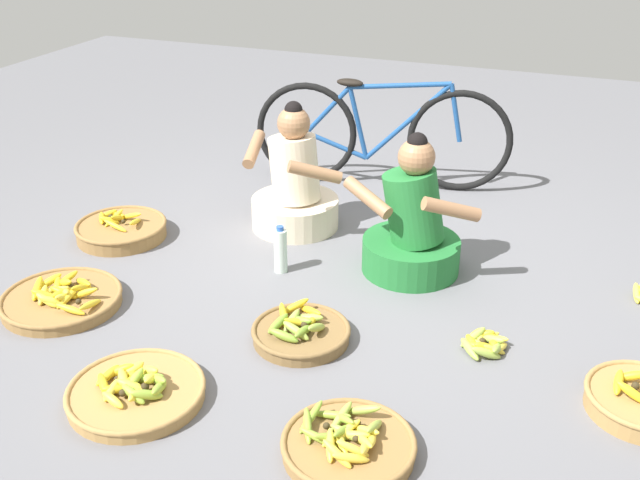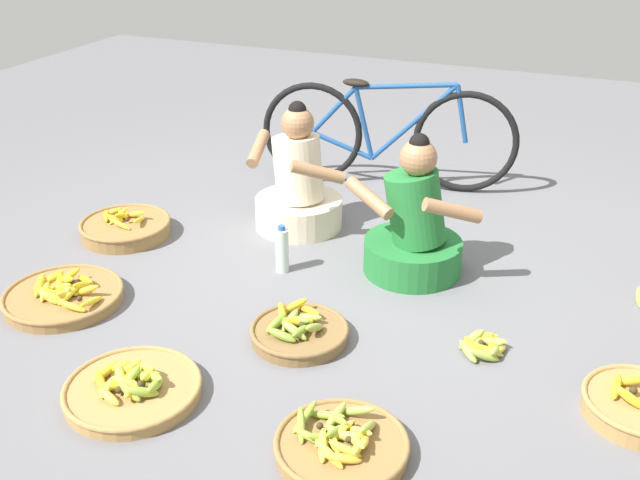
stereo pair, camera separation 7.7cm
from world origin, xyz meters
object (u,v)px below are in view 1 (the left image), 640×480
object	(u,v)px
loose_bananas_front_center	(484,343)
banana_basket_back_right	(136,391)
banana_basket_mid_left	(121,229)
banana_basket_back_center	(301,331)
vendor_woman_front	(412,229)
vendor_woman_behind	(294,189)
water_bottle	(281,250)
banana_basket_near_bicycle	(62,299)
banana_basket_front_right	(348,444)
bicycle_leaning	(381,135)

from	to	relation	value
loose_bananas_front_center	banana_basket_back_right	bearing A→B (deg)	-145.13
banana_basket_mid_left	banana_basket_back_center	bearing A→B (deg)	-23.59
vendor_woman_front	vendor_woman_behind	size ratio (longest dim) A/B	1.00
banana_basket_mid_left	water_bottle	world-z (taller)	water_bottle
banana_basket_near_bicycle	banana_basket_front_right	bearing A→B (deg)	-15.87
banana_basket_back_center	banana_basket_mid_left	size ratio (longest dim) A/B	0.86
banana_basket_back_center	banana_basket_mid_left	bearing A→B (deg)	156.41
banana_basket_back_center	banana_basket_mid_left	world-z (taller)	banana_basket_mid_left
banana_basket_near_bicycle	vendor_woman_behind	bearing A→B (deg)	60.80
vendor_woman_behind	banana_basket_back_center	distance (m)	1.24
vendor_woman_front	bicycle_leaning	world-z (taller)	vendor_woman_front
banana_basket_back_center	bicycle_leaning	bearing A→B (deg)	96.57
vendor_woman_behind	bicycle_leaning	xyz separation A→B (m)	(0.28, 0.82, 0.11)
vendor_woman_behind	bicycle_leaning	size ratio (longest dim) A/B	0.46
banana_basket_back_center	water_bottle	world-z (taller)	water_bottle
loose_bananas_front_center	vendor_woman_front	bearing A→B (deg)	130.26
banana_basket_near_bicycle	water_bottle	world-z (taller)	water_bottle
banana_basket_front_right	banana_basket_back_right	world-z (taller)	banana_basket_front_right
vendor_woman_front	banana_basket_near_bicycle	world-z (taller)	vendor_woman_front
bicycle_leaning	banana_basket_back_center	world-z (taller)	bicycle_leaning
banana_basket_back_center	banana_basket_mid_left	distance (m)	1.51
vendor_woman_front	bicycle_leaning	distance (m)	1.22
bicycle_leaning	banana_basket_mid_left	xyz separation A→B (m)	(-1.16, -1.33, -0.31)
vendor_woman_behind	banana_basket_near_bicycle	xyz separation A→B (m)	(-0.71, -1.27, -0.20)
vendor_woman_behind	banana_basket_back_center	world-z (taller)	vendor_woman_behind
vendor_woman_behind	banana_basket_front_right	distance (m)	1.99
banana_basket_front_right	banana_basket_mid_left	bearing A→B (deg)	146.13
banana_basket_near_bicycle	banana_basket_front_right	distance (m)	1.73
loose_bananas_front_center	water_bottle	distance (m)	1.20
banana_basket_back_center	banana_basket_near_bicycle	distance (m)	1.22
vendor_woman_front	banana_basket_mid_left	bearing A→B (deg)	-172.39
bicycle_leaning	banana_basket_front_right	world-z (taller)	bicycle_leaning
vendor_woman_front	banana_basket_near_bicycle	xyz separation A→B (m)	(-1.50, -0.99, -0.20)
banana_basket_mid_left	banana_basket_back_right	size ratio (longest dim) A/B	0.93
banana_basket_near_bicycle	vendor_woman_front	bearing A→B (deg)	33.28
banana_basket_front_right	vendor_woman_behind	bearing A→B (deg)	118.65
banana_basket_mid_left	banana_basket_front_right	world-z (taller)	banana_basket_mid_left
vendor_woman_front	banana_basket_front_right	bearing A→B (deg)	-83.75
banana_basket_near_bicycle	banana_basket_back_right	distance (m)	0.90
banana_basket_mid_left	banana_basket_back_right	xyz separation A→B (m)	(0.93, -1.25, -0.01)
banana_basket_near_bicycle	loose_bananas_front_center	size ratio (longest dim) A/B	2.46
vendor_woman_front	banana_basket_back_center	distance (m)	0.90
banana_basket_mid_left	banana_basket_front_right	xyz separation A→B (m)	(1.84, -1.23, -0.01)
banana_basket_back_right	loose_bananas_front_center	distance (m)	1.53
vendor_woman_behind	banana_basket_back_center	bearing A→B (deg)	-65.77
banana_basket_back_right	water_bottle	size ratio (longest dim) A/B	2.12
water_bottle	banana_basket_front_right	bearing A→B (deg)	-56.16
bicycle_leaning	water_bottle	size ratio (longest dim) A/B	6.32
banana_basket_mid_left	water_bottle	bearing A→B (deg)	-2.19
vendor_woman_front	banana_basket_front_right	xyz separation A→B (m)	(0.16, -1.46, -0.20)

